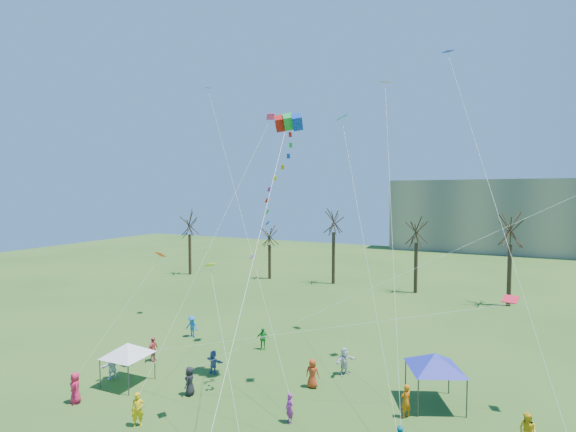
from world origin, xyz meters
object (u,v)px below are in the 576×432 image
at_px(big_box_kite, 277,198).
at_px(canopy_tent_white, 128,349).
at_px(canopy_tent_blue, 435,361).
at_px(distant_building, 546,217).

xyz_separation_m(big_box_kite, canopy_tent_white, (-9.14, -2.98, -9.63)).
height_order(big_box_kite, canopy_tent_white, big_box_kite).
bearing_deg(canopy_tent_white, big_box_kite, 18.06).
distance_m(big_box_kite, canopy_tent_blue, 13.10).
relative_size(canopy_tent_white, canopy_tent_blue, 0.95).
bearing_deg(canopy_tent_blue, distant_building, 78.09).
height_order(big_box_kite, canopy_tent_blue, big_box_kite).
bearing_deg(distant_building, canopy_tent_white, -113.20).
distance_m(distant_building, canopy_tent_white, 84.09).
bearing_deg(big_box_kite, canopy_tent_white, -161.94).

